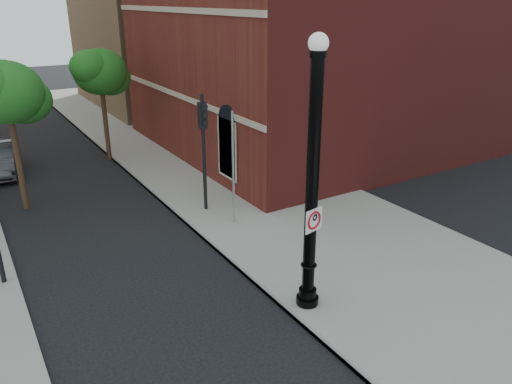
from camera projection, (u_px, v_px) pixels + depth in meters
ground at (226, 343)px, 12.39m from camera, size 120.00×120.00×0.00m
sidewalk_right at (238, 181)px, 23.24m from camera, size 8.00×60.00×0.12m
curb_edge at (157, 197)px, 21.31m from camera, size 0.10×60.00×0.14m
brick_wall_building at (352, 30)px, 29.03m from camera, size 22.30×16.30×12.50m
bg_building_tan_b at (223, 11)px, 41.48m from camera, size 22.00×14.00×14.00m
lamppost at (312, 194)px, 12.64m from camera, size 0.62×0.62×7.30m
no_parking_sign at (314, 220)px, 12.71m from camera, size 0.62×0.17×0.63m
traffic_signal_right at (203, 135)px, 18.89m from camera, size 0.33×0.40×4.71m
utility_pole at (233, 170)px, 18.08m from camera, size 0.09×0.09×4.36m
street_tree_a at (7, 94)px, 18.71m from camera, size 3.27×2.96×5.89m
street_tree_b at (5, 85)px, 22.88m from camera, size 3.01×2.72×5.43m
street_tree_c at (101, 73)px, 24.92m from camera, size 3.18×2.87×5.73m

